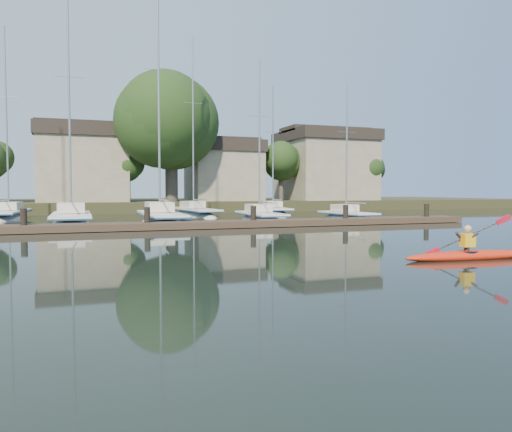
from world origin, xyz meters
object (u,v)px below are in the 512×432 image
object	(u,v)px
kayak	(471,253)
sailboat_7	(273,216)
sailboat_1	(72,228)
sailboat_2	(161,227)
sailboat_5	(8,222)
sailboat_6	(195,218)
sailboat_4	(347,222)
sailboat_3	(260,224)
dock	(202,224)

from	to	relation	value
kayak	sailboat_7	world-z (taller)	sailboat_7
sailboat_1	sailboat_2	distance (m)	5.33
sailboat_1	sailboat_5	xyz separation A→B (m)	(-4.42, 7.95, 0.02)
sailboat_7	sailboat_6	bearing A→B (deg)	-172.12
sailboat_2	sailboat_1	bearing A→B (deg)	176.70
sailboat_4	sailboat_7	world-z (taller)	sailboat_7
sailboat_1	sailboat_6	size ratio (longest dim) A/B	0.98
sailboat_3	sailboat_5	world-z (taller)	sailboat_5
sailboat_6	sailboat_4	bearing A→B (deg)	-51.09
dock	sailboat_1	xyz separation A→B (m)	(-6.87, 5.24, -0.41)
dock	sailboat_1	distance (m)	8.65
dock	sailboat_4	distance (m)	12.10
sailboat_2	sailboat_7	world-z (taller)	sailboat_2
sailboat_2	sailboat_7	bearing A→B (deg)	38.70
sailboat_5	dock	bearing A→B (deg)	-45.18
sailboat_4	sailboat_7	bearing A→B (deg)	98.35
dock	sailboat_4	bearing A→B (deg)	19.21
dock	sailboat_4	world-z (taller)	sailboat_4
kayak	sailboat_1	size ratio (longest dim) A/B	0.30
dock	sailboat_7	size ratio (longest dim) A/B	2.75
sailboat_4	sailboat_6	bearing A→B (deg)	130.41
sailboat_6	sailboat_7	distance (m)	6.95
kayak	sailboat_4	bearing A→B (deg)	74.90
kayak	sailboat_5	size ratio (longest dim) A/B	0.30
dock	sailboat_3	bearing A→B (deg)	42.43
sailboat_1	sailboat_6	world-z (taller)	sailboat_6
sailboat_6	kayak	bearing A→B (deg)	-90.51
sailboat_1	sailboat_7	bearing A→B (deg)	26.06
sailboat_2	sailboat_3	distance (m)	6.71
dock	sailboat_6	world-z (taller)	sailboat_6
sailboat_2	sailboat_4	distance (m)	13.01
kayak	sailboat_5	xyz separation A→B (m)	(-16.12, 28.08, -0.37)
sailboat_4	sailboat_5	bearing A→B (deg)	154.15
sailboat_4	sailboat_7	size ratio (longest dim) A/B	0.87
kayak	sailboat_4	xyz separation A→B (m)	(6.59, 18.86, -0.35)
sailboat_3	sailboat_1	bearing A→B (deg)	179.29
sailboat_4	sailboat_2	bearing A→B (deg)	172.58
dock	sailboat_2	world-z (taller)	sailboat_2
sailboat_7	sailboat_3	bearing A→B (deg)	-109.19
sailboat_4	sailboat_6	xyz separation A→B (m)	(-8.93, 9.19, -0.01)
sailboat_1	kayak	bearing A→B (deg)	-59.75
sailboat_2	sailboat_7	size ratio (longest dim) A/B	1.35
sailboat_5	kayak	bearing A→B (deg)	-55.87
sailboat_4	sailboat_6	world-z (taller)	sailboat_6
sailboat_2	sailboat_6	size ratio (longest dim) A/B	1.06
sailboat_1	sailboat_3	distance (m)	12.03
sailboat_5	sailboat_7	bearing A→B (deg)	4.27
dock	sailboat_3	world-z (taller)	sailboat_3
sailboat_1	sailboat_2	world-z (taller)	sailboat_2
kayak	sailboat_2	bearing A→B (deg)	112.16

